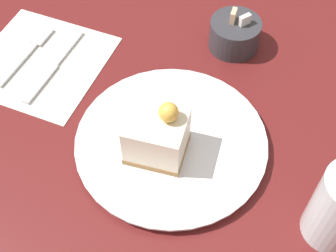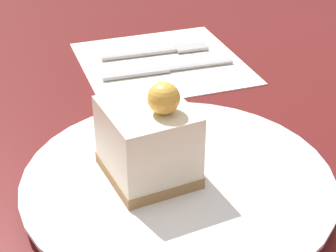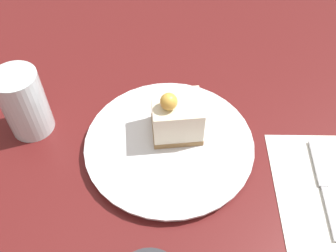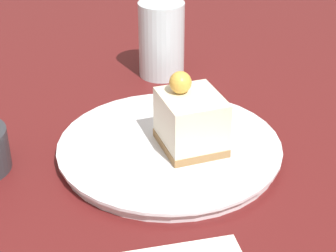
{
  "view_description": "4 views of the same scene",
  "coord_description": "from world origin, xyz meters",
  "px_view_note": "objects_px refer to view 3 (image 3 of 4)",
  "views": [
    {
      "loc": [
        0.25,
        -0.35,
        0.58
      ],
      "look_at": [
        0.03,
        -0.03,
        0.05
      ],
      "focal_mm": 50.0,
      "sensor_mm": 36.0,
      "label": 1
    },
    {
      "loc": [
        0.44,
        -0.09,
        0.31
      ],
      "look_at": [
        0.02,
        -0.04,
        0.06
      ],
      "focal_mm": 60.0,
      "sensor_mm": 36.0,
      "label": 2
    },
    {
      "loc": [
        -0.05,
        0.34,
        0.51
      ],
      "look_at": [
        0.03,
        -0.04,
        0.05
      ],
      "focal_mm": 40.0,
      "sensor_mm": 36.0,
      "label": 3
    },
    {
      "loc": [
        -0.57,
        -0.03,
        0.39
      ],
      "look_at": [
        0.02,
        -0.03,
        0.05
      ],
      "focal_mm": 60.0,
      "sensor_mm": 36.0,
      "label": 4
    }
  ],
  "objects_px": {
    "plate": "(169,144)",
    "drinking_glass": "(24,103)",
    "knife": "(321,177)",
    "cake_slice": "(176,117)"
  },
  "relations": [
    {
      "from": "plate",
      "to": "drinking_glass",
      "type": "relative_size",
      "value": 2.33
    },
    {
      "from": "plate",
      "to": "knife",
      "type": "height_order",
      "value": "plate"
    },
    {
      "from": "plate",
      "to": "drinking_glass",
      "type": "height_order",
      "value": "drinking_glass"
    },
    {
      "from": "cake_slice",
      "to": "drinking_glass",
      "type": "distance_m",
      "value": 0.25
    },
    {
      "from": "plate",
      "to": "cake_slice",
      "type": "xyz_separation_m",
      "value": [
        -0.01,
        -0.03,
        0.04
      ]
    },
    {
      "from": "plate",
      "to": "cake_slice",
      "type": "relative_size",
      "value": 2.81
    },
    {
      "from": "drinking_glass",
      "to": "knife",
      "type": "bearing_deg",
      "value": -179.39
    },
    {
      "from": "cake_slice",
      "to": "knife",
      "type": "relative_size",
      "value": 0.57
    },
    {
      "from": "plate",
      "to": "knife",
      "type": "bearing_deg",
      "value": 178.92
    },
    {
      "from": "plate",
      "to": "knife",
      "type": "relative_size",
      "value": 1.6
    }
  ]
}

